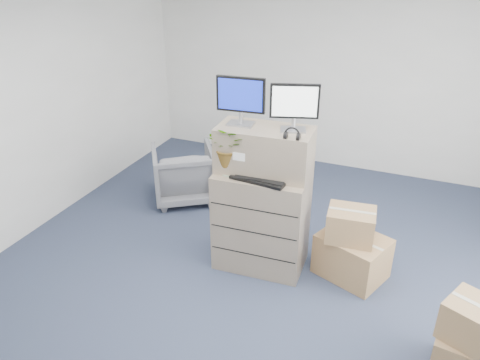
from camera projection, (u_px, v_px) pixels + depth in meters
name	position (u px, v px, depth m)	size (l,w,h in m)	color
ground	(256.00, 298.00, 4.69)	(7.00, 7.00, 0.00)	#273046
wall_back	(341.00, 78.00, 6.96)	(6.00, 0.02, 2.80)	silver
filing_cabinet_lower	(261.00, 220.00, 4.98)	(0.94, 0.58, 1.10)	gray
filing_cabinet_upper	(265.00, 150.00, 4.67)	(0.94, 0.47, 0.47)	gray
monitor_left	(241.00, 98.00, 4.52)	(0.49, 0.21, 0.48)	#99999E
monitor_right	(294.00, 105.00, 4.38)	(0.45, 0.24, 0.46)	#99999E
headphones	(292.00, 135.00, 4.29)	(0.15, 0.15, 0.02)	black
keyboard	(259.00, 179.00, 4.59)	(0.56, 0.23, 0.03)	black
mouse	(290.00, 181.00, 4.54)	(0.10, 0.06, 0.03)	silver
water_bottle	(269.00, 162.00, 4.69)	(0.07, 0.07, 0.25)	gray
phone_dock	(257.00, 168.00, 4.73)	(0.07, 0.06, 0.15)	silver
external_drive	(298.00, 172.00, 4.71)	(0.19, 0.14, 0.06)	black
tissue_box	(295.00, 164.00, 4.70)	(0.25, 0.13, 0.09)	#4381E4
potted_plant	(230.00, 152.00, 4.64)	(0.45, 0.49, 0.41)	#96A787
office_chair	(184.00, 171.00, 6.37)	(0.80, 0.75, 0.83)	slate
cardboard_boxes	(392.00, 281.00, 4.42)	(1.82, 1.60, 0.79)	#9B794B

